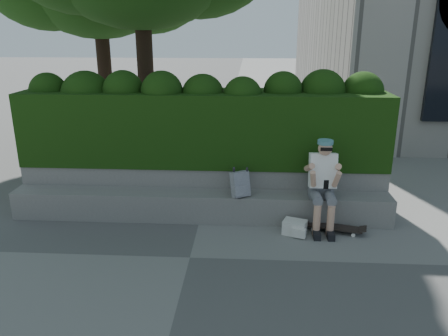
# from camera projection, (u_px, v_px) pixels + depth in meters

# --- Properties ---
(ground) EXTENTS (80.00, 80.00, 0.00)m
(ground) POSITION_uv_depth(u_px,v_px,m) (190.00, 258.00, 5.85)
(ground) COLOR slate
(ground) RESTS_ON ground
(bench_ledge) EXTENTS (6.00, 0.45, 0.45)m
(bench_ledge) POSITION_uv_depth(u_px,v_px,m) (200.00, 206.00, 6.97)
(bench_ledge) COLOR gray
(bench_ledge) RESTS_ON ground
(planter_wall) EXTENTS (6.00, 0.50, 0.75)m
(planter_wall) POSITION_uv_depth(u_px,v_px,m) (203.00, 187.00, 7.38)
(planter_wall) COLOR gray
(planter_wall) RESTS_ON ground
(hedge) EXTENTS (6.00, 1.00, 1.20)m
(hedge) POSITION_uv_depth(u_px,v_px,m) (204.00, 127.00, 7.29)
(hedge) COLOR black
(hedge) RESTS_ON planter_wall
(person) EXTENTS (0.40, 0.76, 1.38)m
(person) POSITION_uv_depth(u_px,v_px,m) (323.00, 181.00, 6.53)
(person) COLOR slate
(person) RESTS_ON ground
(skateboard) EXTENTS (0.86, 0.42, 0.09)m
(skateboard) POSITION_uv_depth(u_px,v_px,m) (334.00, 227.00, 6.58)
(skateboard) COLOR black
(skateboard) RESTS_ON ground
(backpack_plaid) EXTENTS (0.30, 0.26, 0.39)m
(backpack_plaid) POSITION_uv_depth(u_px,v_px,m) (240.00, 184.00, 6.71)
(backpack_plaid) COLOR #A0A0A4
(backpack_plaid) RESTS_ON bench_ledge
(backpack_ground) EXTENTS (0.39, 0.33, 0.21)m
(backpack_ground) POSITION_uv_depth(u_px,v_px,m) (295.00, 227.00, 6.49)
(backpack_ground) COLOR silver
(backpack_ground) RESTS_ON ground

